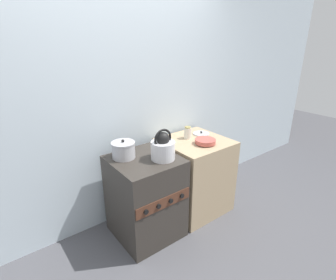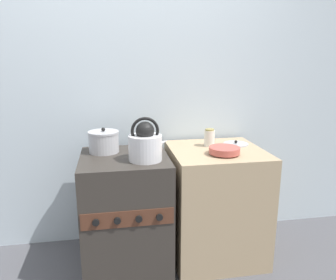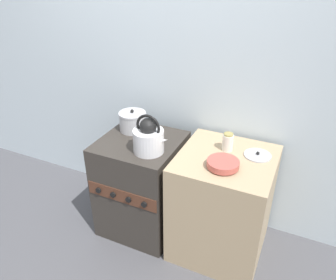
{
  "view_description": "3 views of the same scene",
  "coord_description": "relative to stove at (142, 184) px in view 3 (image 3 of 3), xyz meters",
  "views": [
    {
      "loc": [
        -1.16,
        -1.57,
        1.89
      ],
      "look_at": [
        0.3,
        0.34,
        0.94
      ],
      "focal_mm": 28.0,
      "sensor_mm": 36.0,
      "label": 1
    },
    {
      "loc": [
        -0.08,
        -1.89,
        1.5
      ],
      "look_at": [
        0.31,
        0.32,
        0.94
      ],
      "focal_mm": 35.0,
      "sensor_mm": 36.0,
      "label": 2
    },
    {
      "loc": [
        1.12,
        -1.6,
        2.07
      ],
      "look_at": [
        0.25,
        0.28,
        0.91
      ],
      "focal_mm": 35.0,
      "sensor_mm": 36.0,
      "label": 3
    }
  ],
  "objects": [
    {
      "name": "ground_plane",
      "position": [
        0.0,
        -0.31,
        -0.42
      ],
      "size": [
        12.0,
        12.0,
        0.0
      ],
      "primitive_type": "plane",
      "color": "#4C4C51"
    },
    {
      "name": "wall_back",
      "position": [
        0.0,
        0.44,
        0.83
      ],
      "size": [
        7.0,
        0.06,
        2.5
      ],
      "color": "silver",
      "rests_on": "ground_plane"
    },
    {
      "name": "cooking_pot",
      "position": [
        -0.14,
        0.14,
        0.5
      ],
      "size": [
        0.22,
        0.22,
        0.18
      ],
      "color": "#B2B2B7",
      "rests_on": "stove"
    },
    {
      "name": "kettle",
      "position": [
        0.14,
        -0.11,
        0.53
      ],
      "size": [
        0.27,
        0.22,
        0.29
      ],
      "color": "silver",
      "rests_on": "stove"
    },
    {
      "name": "stove",
      "position": [
        0.0,
        0.0,
        0.0
      ],
      "size": [
        0.61,
        0.64,
        0.84
      ],
      "color": "#332D28",
      "rests_on": "ground_plane"
    },
    {
      "name": "storage_jar",
      "position": [
        0.65,
        0.13,
        0.49
      ],
      "size": [
        0.08,
        0.08,
        0.13
      ],
      "color": "silver",
      "rests_on": "counter"
    },
    {
      "name": "counter",
      "position": [
        0.68,
        0.03,
        0.0
      ],
      "size": [
        0.68,
        0.67,
        0.85
      ],
      "color": "tan",
      "rests_on": "ground_plane"
    },
    {
      "name": "enamel_bowl",
      "position": [
        0.69,
        -0.1,
        0.46
      ],
      "size": [
        0.22,
        0.22,
        0.05
      ],
      "color": "#B75147",
      "rests_on": "counter"
    },
    {
      "name": "loose_pot_lid",
      "position": [
        0.87,
        0.14,
        0.43
      ],
      "size": [
        0.19,
        0.19,
        0.03
      ],
      "color": "#B2B2B7",
      "rests_on": "counter"
    }
  ]
}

